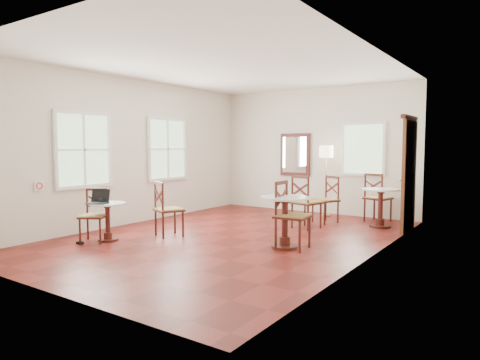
% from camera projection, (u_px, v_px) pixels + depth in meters
% --- Properties ---
extents(ground, '(7.00, 7.00, 0.00)m').
position_uv_depth(ground, '(231.00, 237.00, 7.67)').
color(ground, maroon).
rests_on(ground, ground).
extents(room_shell, '(5.02, 7.02, 3.01)m').
position_uv_depth(room_shell, '(236.00, 131.00, 7.78)').
color(room_shell, silver).
rests_on(room_shell, ground).
extents(cafe_table_near, '(0.62, 0.62, 0.65)m').
position_uv_depth(cafe_table_near, '(108.00, 217.00, 7.35)').
color(cafe_table_near, '#431810').
rests_on(cafe_table_near, ground).
extents(cafe_table_mid, '(0.78, 0.78, 0.82)m').
position_uv_depth(cafe_table_mid, '(285.00, 216.00, 6.83)').
color(cafe_table_mid, '#431810').
rests_on(cafe_table_mid, ground).
extents(cafe_table_back, '(0.73, 0.73, 0.77)m').
position_uv_depth(cafe_table_back, '(381.00, 203.00, 8.57)').
color(cafe_table_back, '#431810').
rests_on(cafe_table_back, ground).
extents(chair_near_a, '(0.60, 0.60, 0.99)m').
position_uv_depth(chair_near_a, '(168.00, 209.00, 7.69)').
color(chair_near_a, '#431810').
rests_on(chair_near_a, ground).
extents(chair_near_b, '(0.57, 0.57, 0.90)m').
position_uv_depth(chair_near_b, '(94.00, 215.00, 7.29)').
color(chair_near_b, '#431810').
rests_on(chair_near_b, ground).
extents(chair_mid_a, '(0.58, 0.58, 1.05)m').
position_uv_depth(chair_mid_a, '(306.00, 202.00, 8.43)').
color(chair_mid_a, '#431810').
rests_on(chair_mid_a, ground).
extents(chair_mid_b, '(0.53, 0.53, 1.07)m').
position_uv_depth(chair_mid_b, '(291.00, 215.00, 6.77)').
color(chair_mid_b, '#431810').
rests_on(chair_mid_b, ground).
extents(chair_back_a, '(0.58, 0.58, 1.04)m').
position_uv_depth(chair_back_a, '(377.00, 198.00, 9.17)').
color(chair_back_a, '#431810').
rests_on(chair_back_a, ground).
extents(chair_back_b, '(0.60, 0.60, 0.98)m').
position_uv_depth(chair_back_b, '(326.00, 199.00, 9.09)').
color(chair_back_b, '#431810').
rests_on(chair_back_b, ground).
extents(floor_lamp, '(0.32, 0.32, 1.63)m').
position_uv_depth(floor_lamp, '(326.00, 156.00, 9.90)').
color(floor_lamp, '#BF8C3F').
rests_on(floor_lamp, ground).
extents(laptop, '(0.41, 0.38, 0.23)m').
position_uv_depth(laptop, '(99.00, 200.00, 7.27)').
color(laptop, black).
rests_on(laptop, cafe_table_near).
extents(mouse, '(0.09, 0.06, 0.03)m').
position_uv_depth(mouse, '(106.00, 201.00, 7.40)').
color(mouse, black).
rests_on(mouse, cafe_table_near).
extents(navy_mug, '(0.10, 0.06, 0.08)m').
position_uv_depth(navy_mug, '(101.00, 201.00, 7.28)').
color(navy_mug, black).
rests_on(navy_mug, cafe_table_near).
extents(water_glass, '(0.06, 0.06, 0.10)m').
position_uv_depth(water_glass, '(110.00, 200.00, 7.33)').
color(water_glass, white).
rests_on(water_glass, cafe_table_near).
extents(power_adapter, '(0.11, 0.07, 0.05)m').
position_uv_depth(power_adapter, '(80.00, 243.00, 7.10)').
color(power_adapter, black).
rests_on(power_adapter, ground).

